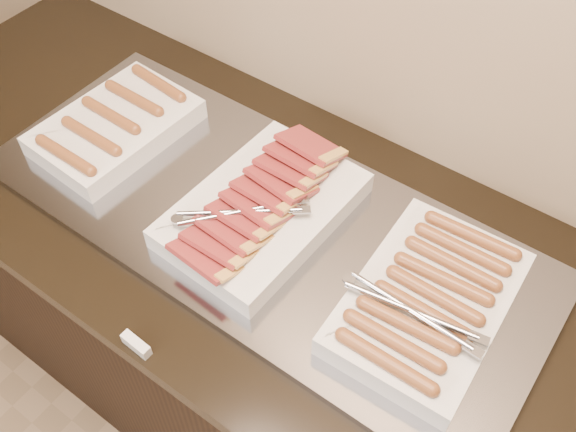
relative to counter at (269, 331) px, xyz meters
The scene contains 6 objects.
counter is the anchor object (origin of this frame).
warming_tray 0.46m from the counter, behind, with size 1.20×0.50×0.02m, color #90929D.
dish_left 0.65m from the counter, behind, with size 0.25×0.36×0.07m.
dish_center 0.50m from the counter, 93.40° to the right, with size 0.28×0.43×0.10m.
dish_right 0.62m from the counter, ahead, with size 0.28×0.39×0.08m.
label_holder 0.58m from the counter, 91.75° to the right, with size 0.06×0.02×0.02m, color silver.
Camera 1 is at (0.53, 1.48, 1.94)m, focal length 40.00 mm.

